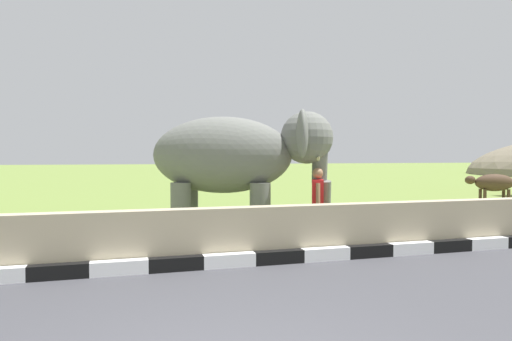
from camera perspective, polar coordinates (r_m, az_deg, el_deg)
The scene contains 5 objects.
striped_curb at distance 7.90m, azimuth -13.09°, elevation -11.34°, with size 16.20×0.20×0.24m.
barrier_parapet at distance 8.58m, azimuth 2.78°, elevation -7.67°, with size 28.00×0.36×1.00m, color tan.
elephant at distance 10.33m, azimuth -2.12°, elevation 1.67°, with size 4.07×3.02×2.90m.
person_handler at distance 10.12m, azimuth 7.57°, elevation -3.81°, with size 0.37×0.65×1.66m.
cow_near at distance 19.94m, azimuth 27.10°, elevation -1.41°, with size 1.92×1.01×1.23m.
Camera 1 is at (-0.81, -3.60, 1.91)m, focal length 32.60 mm.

